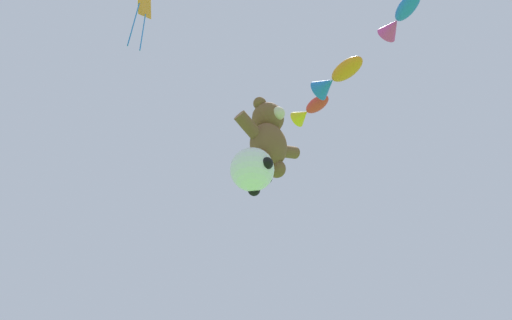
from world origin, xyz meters
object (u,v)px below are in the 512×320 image
soccer_ball_kite (253,170)px  diamond_kite (144,4)px  teddy_bear_kite (269,136)px  fish_kite_crimson (309,110)px  fish_kite_tangerine (336,77)px  fish_kite_cobalt (400,17)px

soccer_ball_kite → diamond_kite: 5.84m
soccer_ball_kite → teddy_bear_kite: bearing=14.7°
fish_kite_crimson → soccer_ball_kite: bearing=-172.9°
fish_kite_tangerine → fish_kite_cobalt: (-0.52, -2.54, 0.02)m
fish_kite_tangerine → fish_kite_cobalt: 2.59m
teddy_bear_kite → diamond_kite: 5.10m
fish_kite_crimson → fish_kite_tangerine: 1.85m
fish_kite_cobalt → diamond_kite: size_ratio=0.57×
soccer_ball_kite → fish_kite_tangerine: fish_kite_tangerine is taller
fish_kite_crimson → diamond_kite: bearing=172.1°
teddy_bear_kite → fish_kite_cobalt: 4.77m
soccer_ball_kite → fish_kite_cobalt: 5.85m
teddy_bear_kite → fish_kite_crimson: size_ratio=1.64×
teddy_bear_kite → fish_kite_tangerine: bearing=-46.1°
fish_kite_crimson → diamond_kite: size_ratio=0.53×
soccer_ball_kite → fish_kite_cobalt: bearing=-65.4°
fish_kite_crimson → fish_kite_tangerine: bearing=-114.8°
teddy_bear_kite → fish_kite_crimson: 3.44m
diamond_kite → teddy_bear_kite: bearing=-14.5°
teddy_bear_kite → fish_kite_cobalt: (0.92, -4.04, 2.36)m
fish_kite_crimson → fish_kite_tangerine: size_ratio=0.83×
teddy_bear_kite → fish_kite_cobalt: fish_kite_cobalt is taller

